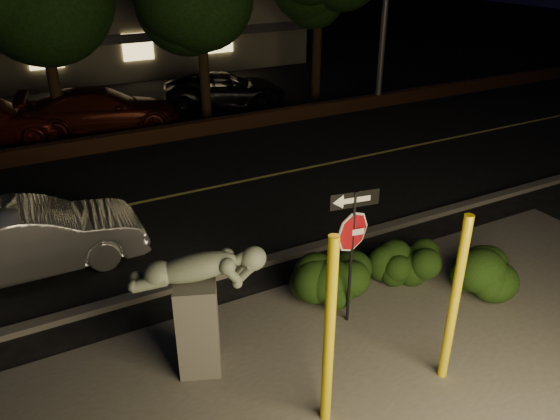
% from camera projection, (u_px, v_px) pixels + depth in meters
% --- Properties ---
extents(ground, '(90.00, 90.00, 0.00)m').
position_uv_depth(ground, '(165.00, 155.00, 16.95)').
color(ground, black).
rests_on(ground, ground).
extents(patio, '(14.00, 6.00, 0.02)m').
position_uv_depth(patio, '(384.00, 383.00, 8.26)').
color(patio, '#4C4944').
rests_on(patio, ground).
extents(road, '(80.00, 8.00, 0.01)m').
position_uv_depth(road, '(199.00, 191.00, 14.58)').
color(road, black).
rests_on(road, ground).
extents(lane_marking, '(80.00, 0.12, 0.00)m').
position_uv_depth(lane_marking, '(199.00, 190.00, 14.57)').
color(lane_marking, '#C9C050').
rests_on(lane_marking, road).
extents(curb, '(80.00, 0.25, 0.12)m').
position_uv_depth(curb, '(268.00, 260.00, 11.32)').
color(curb, '#4C4944').
rests_on(curb, ground).
extents(brick_wall, '(40.00, 0.35, 0.50)m').
position_uv_depth(brick_wall, '(152.00, 136.00, 17.86)').
color(brick_wall, '#4D2A18').
rests_on(brick_wall, ground).
extents(parking_lot, '(40.00, 12.00, 0.01)m').
position_uv_depth(parking_lot, '(113.00, 102.00, 22.47)').
color(parking_lot, black).
rests_on(parking_lot, ground).
extents(building, '(22.00, 10.20, 4.00)m').
position_uv_depth(building, '(72.00, 26.00, 27.88)').
color(building, slate).
rests_on(building, ground).
extents(yellow_pole_left, '(0.15, 0.15, 2.94)m').
position_uv_depth(yellow_pole_left, '(329.00, 335.00, 7.03)').
color(yellow_pole_left, yellow).
rests_on(yellow_pole_left, ground).
extents(yellow_pole_right, '(0.14, 0.14, 2.79)m').
position_uv_depth(yellow_pole_right, '(454.00, 302.00, 7.80)').
color(yellow_pole_right, yellow).
rests_on(yellow_pole_right, ground).
extents(signpost, '(0.84, 0.17, 2.50)m').
position_uv_depth(signpost, '(353.00, 232.00, 8.84)').
color(signpost, black).
rests_on(signpost, ground).
extents(sculpture, '(1.95, 1.17, 2.12)m').
position_uv_depth(sculpture, '(198.00, 299.00, 8.01)').
color(sculpture, '#4C4944').
rests_on(sculpture, ground).
extents(hedge_center, '(2.13, 1.14, 1.07)m').
position_uv_depth(hedge_center, '(333.00, 277.00, 9.91)').
color(hedge_center, black).
rests_on(hedge_center, ground).
extents(hedge_right, '(1.62, 0.89, 1.05)m').
position_uv_depth(hedge_right, '(412.00, 258.00, 10.53)').
color(hedge_right, black).
rests_on(hedge_right, ground).
extents(hedge_far_right, '(1.75, 1.29, 1.10)m').
position_uv_depth(hedge_far_right, '(481.00, 271.00, 10.07)').
color(hedge_far_right, black).
rests_on(hedge_far_right, ground).
extents(silver_sedan, '(4.37, 1.54, 1.44)m').
position_uv_depth(silver_sedan, '(30.00, 239.00, 10.80)').
color(silver_sedan, '#B5B5BA').
rests_on(silver_sedan, ground).
extents(parked_car_darkred, '(5.51, 3.00, 1.51)m').
position_uv_depth(parked_car_darkred, '(101.00, 110.00, 18.71)').
color(parked_car_darkred, '#42130C').
rests_on(parked_car_darkred, ground).
extents(parked_car_dark, '(5.20, 3.60, 1.32)m').
position_uv_depth(parked_car_dark, '(225.00, 90.00, 21.62)').
color(parked_car_dark, black).
rests_on(parked_car_dark, ground).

